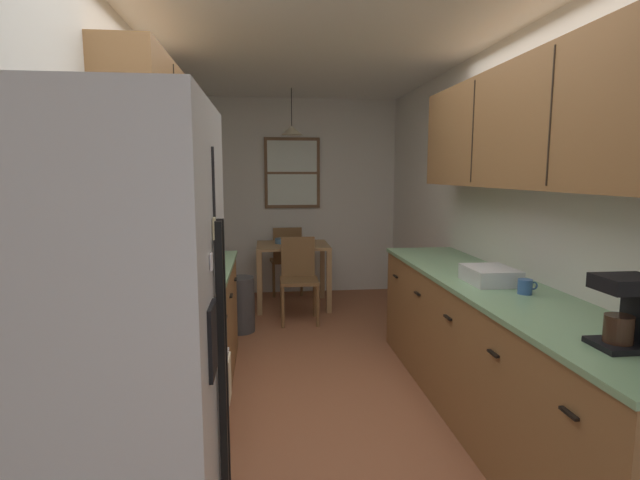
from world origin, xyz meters
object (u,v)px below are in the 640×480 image
microwave_over_range (117,157)px  table_serving_bowl (283,241)px  trash_bin (240,305)px  coffee_maker (631,310)px  dining_chair_far (286,257)px  storage_canister (169,277)px  dish_rack (490,275)px  mug_by_coffeemaker (525,287)px  refrigerator (112,378)px  dining_table (293,255)px  dining_chair_near (299,275)px  stove_range (154,400)px

microwave_over_range → table_serving_bowl: bearing=75.5°
trash_bin → coffee_maker: coffee_maker is taller
dining_chair_far → storage_canister: (-0.84, -3.37, 0.49)m
storage_canister → dish_rack: size_ratio=0.51×
coffee_maker → microwave_over_range: bearing=163.0°
mug_by_coffeemaker → refrigerator: bearing=-154.5°
mug_by_coffeemaker → storage_canister: bearing=171.9°
microwave_over_range → storage_canister: microwave_over_range is taller
dining_table → microwave_over_range: bearing=-106.7°
coffee_maker → table_serving_bowl: 4.24m
microwave_over_range → dining_table: microwave_over_range is taller
dining_chair_far → trash_bin: (-0.54, -1.45, -0.22)m
storage_canister → table_serving_bowl: storage_canister is taller
refrigerator → mug_by_coffeemaker: bearing=25.5°
trash_bin → storage_canister: size_ratio=3.22×
dining_table → dining_chair_near: dining_chair_near is taller
table_serving_bowl → dining_table: bearing=-37.0°
dining_table → refrigerator: bearing=-101.6°
dish_rack → mug_by_coffeemaker: bearing=-75.6°
refrigerator → coffee_maker: bearing=2.8°
trash_bin → mug_by_coffeemaker: (1.75, -2.22, 0.66)m
coffee_maker → mug_by_coffeemaker: size_ratio=2.48×
microwave_over_range → coffee_maker: microwave_over_range is taller
refrigerator → dining_chair_near: size_ratio=2.03×
dining_table → dish_rack: 3.03m
stove_range → trash_bin: (0.29, 2.44, -0.19)m
dish_rack → table_serving_bowl: bearing=112.6°
microwave_over_range → table_serving_bowl: (0.88, 3.40, -0.88)m
microwave_over_range → coffee_maker: (2.11, -0.64, -0.61)m
dining_chair_near → dining_chair_far: 1.13m
dining_chair_far → storage_canister: storage_canister is taller
dining_table → storage_canister: (-0.89, -2.81, 0.37)m
coffee_maker → mug_by_coffeemaker: coffee_maker is taller
stove_range → microwave_over_range: 1.20m
stove_range → dining_chair_far: (0.83, 3.88, 0.03)m
dining_table → dish_rack: dish_rack is taller
dining_chair_near → mug_by_coffeemaker: (1.14, -2.54, 0.44)m
stove_range → microwave_over_range: (-0.11, 0.00, 1.19)m
refrigerator → dining_chair_far: bearing=80.4°
storage_canister → dish_rack: 1.98m
stove_range → trash_bin: size_ratio=1.98×
storage_canister → dining_chair_near: bearing=67.7°
dining_chair_far → trash_bin: dining_chair_far is taller
stove_range → mug_by_coffeemaker: (2.05, 0.22, 0.47)m
table_serving_bowl → mug_by_coffeemaker: bearing=-68.1°
microwave_over_range → mug_by_coffeemaker: microwave_over_range is taller
microwave_over_range → dining_table: 3.62m
refrigerator → dish_rack: size_ratio=5.36×
dining_chair_near → dining_chair_far: (-0.08, 1.13, 0.00)m
stove_range → coffee_maker: (2.00, -0.64, 0.58)m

